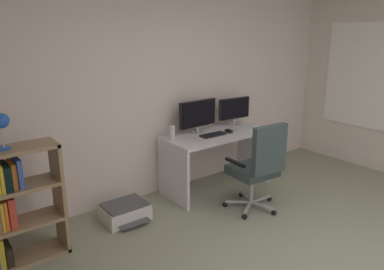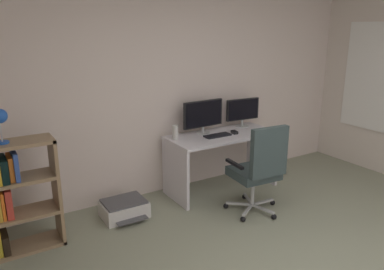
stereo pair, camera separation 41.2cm
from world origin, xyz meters
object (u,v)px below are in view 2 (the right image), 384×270
Objects in this scene: desk at (222,149)px; printer at (124,208)px; desk_lamp at (0,119)px; monitor_secondary at (243,111)px; desktop_speaker at (175,132)px; keyboard at (217,135)px; office_chair at (259,167)px; bookshelf at (6,199)px; computer_mouse at (234,132)px; monitor_main at (203,115)px.

desk is 2.89× the size of printer.
monitor_secondary is at bearing 5.85° from desk_lamp.
desktop_speaker is at bearing -177.43° from monitor_secondary.
keyboard is 0.75m from office_chair.
desk is 1.43m from printer.
bookshelf is at bearing -172.46° from desktop_speaker.
bookshelf is (-2.66, -0.08, -0.22)m from computer_mouse.
desk is 0.64m from monitor_secondary.
monitor_secondary is 1.60× the size of desk_lamp.
desk is at bearing 3.06° from bookshelf.
computer_mouse is 0.78m from desktop_speaker.
computer_mouse is at bearing -143.65° from monitor_secondary.
office_chair is at bearing -82.71° from monitor_main.
printer is at bearing 4.88° from desk_lamp.
desktop_speaker is at bearing 169.12° from desk.
keyboard is 0.25m from computer_mouse.
keyboard is (-0.11, -0.05, 0.21)m from desk.
desk_lamp is at bearing -175.12° from printer.
computer_mouse is at bearing -22.05° from desk.
printer is at bearing 4.71° from bookshelf.
keyboard is 0.32× the size of office_chair.
printer is at bearing -179.85° from keyboard.
bookshelf is 0.74m from desk_lamp.
desk is 0.24m from keyboard.
monitor_main is 1.04m from office_chair.
keyboard is 1.11× the size of desk_lamp.
desk_lamp is (-2.92, -0.30, 0.32)m from monitor_secondary.
bookshelf is at bearing -172.69° from monitor_main.
monitor_secondary is 1.01× the size of printer.
desk_lamp is (-2.61, -0.08, 0.52)m from computer_mouse.
monitor_main is at bearing 6.32° from desktop_speaker.
monitor_main is 2.32m from desk_lamp.
desk_lamp is (-2.36, -0.09, 0.53)m from keyboard.
desk_lamp is 0.63× the size of printer.
monitor_secondary is at bearing 48.55° from computer_mouse.
office_chair is (-0.06, -0.78, 0.02)m from desk.
monitor_main is at bearing 9.84° from printer.
desk_lamp reaches higher than bookshelf.
monitor_main is at bearing -179.99° from monitor_secondary.
monitor_main is 0.46m from desktop_speaker.
computer_mouse reaches higher than keyboard.
printer is at bearing -173.56° from monitor_secondary.
monitor_secondary is at bearing 61.51° from office_chair.
computer_mouse is at bearing -13.13° from desktop_speaker.
desk_lamp is at bearing -176.89° from desk.
monitor_secondary reaches higher than bookshelf.
computer_mouse is (0.15, -0.06, 0.22)m from desk.
desktop_speaker is at bearing 121.58° from office_chair.
computer_mouse is at bearing -2.07° from keyboard.
monitor_main is 0.54× the size of bookshelf.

